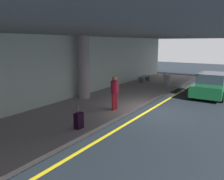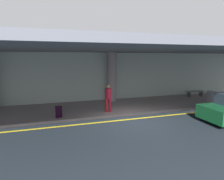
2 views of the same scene
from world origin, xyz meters
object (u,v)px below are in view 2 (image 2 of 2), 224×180
(suitcase_upright_primary, at_px, (59,112))
(bench_metal, at_px, (195,92))
(traveler_with_luggage, at_px, (108,96))
(trash_bin_steel, at_px, (211,97))
(support_column_left_mid, at_px, (112,77))

(suitcase_upright_primary, relative_size, bench_metal, 0.56)
(traveler_with_luggage, xyz_separation_m, suitcase_upright_primary, (-2.91, -0.20, -0.65))
(traveler_with_luggage, xyz_separation_m, trash_bin_steel, (7.92, 0.16, -0.54))
(traveler_with_luggage, distance_m, trash_bin_steel, 7.94)
(traveler_with_luggage, bearing_deg, bench_metal, -2.35)
(trash_bin_steel, bearing_deg, support_column_left_mid, 158.48)
(suitcase_upright_primary, distance_m, trash_bin_steel, 10.83)
(support_column_left_mid, bearing_deg, trash_bin_steel, -21.52)
(support_column_left_mid, xyz_separation_m, bench_metal, (7.24, -0.56, -1.47))
(support_column_left_mid, bearing_deg, traveler_with_luggage, -111.49)
(bench_metal, bearing_deg, trash_bin_steel, -101.71)
(trash_bin_steel, bearing_deg, traveler_with_luggage, -178.81)
(traveler_with_luggage, distance_m, suitcase_upright_primary, 2.99)
(traveler_with_luggage, height_order, bench_metal, traveler_with_luggage)
(support_column_left_mid, height_order, trash_bin_steel, support_column_left_mid)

